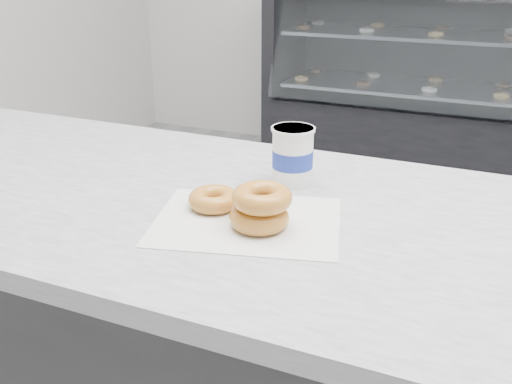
# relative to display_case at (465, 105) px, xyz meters

# --- Properties ---
(display_case) EXTENTS (2.40, 0.74, 1.25)m
(display_case) POSITION_rel_display_case_xyz_m (0.00, 0.00, 0.00)
(display_case) COLOR black
(display_case) RESTS_ON ground
(wax_paper) EXTENTS (0.39, 0.34, 0.00)m
(wax_paper) POSITION_rel_display_case_xyz_m (-0.22, -2.79, 0.41)
(wax_paper) COLOR silver
(wax_paper) RESTS_ON counter
(donut_single) EXTENTS (0.13, 0.13, 0.03)m
(donut_single) POSITION_rel_display_case_xyz_m (-0.30, -2.76, 0.43)
(donut_single) COLOR gold
(donut_single) RESTS_ON wax_paper
(donut_stack) EXTENTS (0.14, 0.14, 0.08)m
(donut_stack) POSITION_rel_display_case_xyz_m (-0.18, -2.80, 0.45)
(donut_stack) COLOR gold
(donut_stack) RESTS_ON wax_paper
(coffee_cup) EXTENTS (0.11, 0.11, 0.12)m
(coffee_cup) POSITION_rel_display_case_xyz_m (-0.20, -2.57, 0.47)
(coffee_cup) COLOR white
(coffee_cup) RESTS_ON counter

